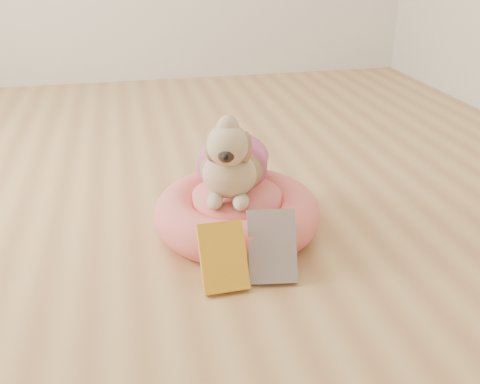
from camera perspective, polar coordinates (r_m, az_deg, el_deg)
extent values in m
plane|color=#B4804B|center=(1.98, -7.19, -3.75)|extent=(4.50, 4.50, 0.00)
cylinder|color=#FF7063|center=(1.92, -0.32, -2.97)|extent=(0.43, 0.43, 0.09)
torus|color=#FF7063|center=(1.91, -0.32, -2.15)|extent=(0.59, 0.59, 0.15)
cylinder|color=#FF7063|center=(1.89, -0.32, -1.19)|extent=(0.31, 0.31, 0.08)
cube|color=#F0F419|center=(1.62, -1.81, -6.90)|extent=(0.14, 0.14, 0.20)
cube|color=white|center=(1.66, 3.44, -5.80)|extent=(0.17, 0.17, 0.20)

